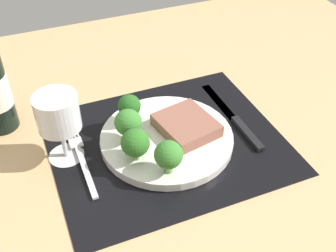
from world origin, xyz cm
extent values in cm
cube|color=tan|center=(0.00, 0.00, -1.50)|extent=(140.00, 110.00, 3.00)
cube|color=black|center=(0.00, 0.00, 0.15)|extent=(42.12, 35.20, 0.30)
cylinder|color=silver|center=(0.00, 0.00, 1.10)|extent=(24.50, 24.50, 1.60)
cube|color=#8C5647|center=(3.89, -0.14, 3.07)|extent=(11.13, 12.03, 2.35)
cylinder|color=#6B994C|center=(-7.15, -3.58, 2.65)|extent=(1.22, 1.22, 1.51)
sphere|color=#2D6B23|center=(-7.15, -3.58, 5.50)|extent=(4.93, 4.93, 4.93)
cylinder|color=#6B994C|center=(-4.96, 6.12, 2.96)|extent=(1.33, 1.33, 2.11)
sphere|color=#235B1E|center=(-4.96, 6.12, 5.83)|extent=(4.28, 4.28, 4.28)
cylinder|color=#6B994C|center=(-3.15, -8.51, 2.78)|extent=(1.42, 1.42, 1.76)
sphere|color=#387A2D|center=(-3.15, -8.51, 5.69)|extent=(4.76, 4.76, 4.76)
cylinder|color=#6B994C|center=(-6.75, 1.33, 2.95)|extent=(1.61, 1.61, 2.11)
sphere|color=#387A2D|center=(-6.75, 1.33, 6.07)|extent=(4.85, 4.85, 4.85)
cube|color=silver|center=(-15.76, -2.00, 0.55)|extent=(1.00, 13.00, 0.50)
cube|color=silver|center=(-15.76, 5.80, 0.55)|extent=(2.40, 2.60, 0.40)
cube|color=silver|center=(-16.66, 8.90, 0.55)|extent=(0.30, 3.60, 0.35)
cube|color=silver|center=(-16.06, 8.90, 0.55)|extent=(0.30, 3.60, 0.35)
cube|color=silver|center=(-15.46, 8.90, 0.55)|extent=(0.30, 3.60, 0.35)
cube|color=silver|center=(-14.86, 8.90, 0.55)|extent=(0.30, 3.60, 0.35)
cube|color=black|center=(14.90, -3.90, 0.70)|extent=(1.40, 10.00, 0.80)
cube|color=silver|center=(14.90, 7.60, 0.45)|extent=(1.80, 13.00, 0.30)
cylinder|color=silver|center=(-18.00, 3.67, 0.20)|extent=(6.35, 6.35, 0.40)
cylinder|color=silver|center=(-18.00, 3.67, 3.60)|extent=(0.80, 0.80, 6.41)
cylinder|color=silver|center=(-18.00, 3.67, 9.95)|extent=(7.41, 7.41, 6.29)
cylinder|color=tan|center=(-18.00, 3.67, 8.02)|extent=(6.52, 6.52, 2.43)
camera|label=1|loc=(-21.71, -53.38, 52.32)|focal=44.63mm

